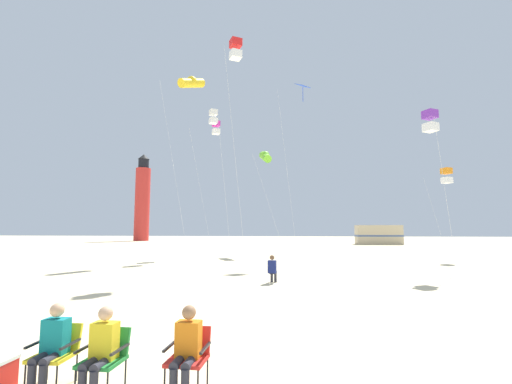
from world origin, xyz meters
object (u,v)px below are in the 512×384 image
object	(u,v)px
spectator_green_chair	(101,348)
lighthouse_distant	(142,200)
kite_box_white	(213,117)
kite_tube_gold	(192,83)
kite_box_violet	(430,121)
camp_chair_green	(106,353)
kite_tube_lime	(265,157)
spectator_red_chair	(186,347)
rv_van_tan	(379,235)
spectator_yellow_chair	(52,343)
camp_chair_yellow	(57,348)
camp_chair_red	(190,352)
kite_box_magenta	(216,128)
kite_box_orange	(447,176)
kite_flyer_standing	(272,268)
kite_box_scarlet	(236,50)
kite_diamond_blue	(301,94)

from	to	relation	value
spectator_green_chair	lighthouse_distant	xyz separation A→B (m)	(-27.16, 59.33, 7.22)
spectator_green_chair	kite_box_white	bearing A→B (deg)	101.77
kite_tube_gold	kite_box_violet	xyz separation A→B (m)	(14.98, -5.77, -5.41)
camp_chair_green	lighthouse_distant	bearing A→B (deg)	116.11
kite_tube_lime	lighthouse_distant	xyz separation A→B (m)	(-26.98, 33.15, -0.92)
spectator_red_chair	kite_tube_lime	size ratio (longest dim) A/B	0.12
rv_van_tan	spectator_yellow_chair	bearing A→B (deg)	-111.31
kite_tube_lime	camp_chair_yellow	bearing A→B (deg)	-91.41
camp_chair_red	kite_box_magenta	distance (m)	26.72
kite_box_orange	spectator_yellow_chair	bearing A→B (deg)	-123.05
kite_box_orange	lighthouse_distant	world-z (taller)	lighthouse_distant
kite_tube_gold	camp_chair_green	bearing A→B (deg)	-75.30
camp_chair_green	kite_flyer_standing	size ratio (longest dim) A/B	0.71
camp_chair_green	kite_tube_lime	distance (m)	27.33
kite_flyer_standing	lighthouse_distant	xyz separation A→B (m)	(-28.78, 49.20, 7.22)
kite_box_violet	lighthouse_distant	xyz separation A→B (m)	(-36.91, 45.01, -0.11)
rv_van_tan	camp_chair_green	bearing A→B (deg)	-110.43
kite_flyer_standing	kite_box_scarlet	bearing A→B (deg)	-52.17
camp_chair_yellow	spectator_green_chair	distance (m)	0.86
kite_box_violet	kite_box_orange	bearing A→B (deg)	64.06
kite_box_violet	kite_box_magenta	size ratio (longest dim) A/B	0.74
spectator_green_chair	kite_flyer_standing	bearing A→B (deg)	82.41
kite_flyer_standing	kite_box_orange	world-z (taller)	kite_box_orange
kite_flyer_standing	camp_chair_yellow	bearing A→B (deg)	82.43
kite_diamond_blue	kite_box_orange	size ratio (longest dim) A/B	1.90
spectator_red_chair	spectator_yellow_chair	bearing A→B (deg)	-176.27
spectator_yellow_chair	kite_box_orange	distance (m)	27.11
kite_box_orange	kite_box_scarlet	distance (m)	17.79
spectator_yellow_chair	camp_chair_red	bearing A→B (deg)	4.77
kite_box_white	lighthouse_distant	world-z (taller)	lighthouse_distant
camp_chair_green	spectator_red_chair	xyz separation A→B (m)	(1.15, 0.06, 0.11)
spectator_yellow_chair	kite_box_scarlet	world-z (taller)	kite_box_scarlet
kite_tube_lime	spectator_yellow_chair	bearing A→B (deg)	-91.40
rv_van_tan	kite_box_white	bearing A→B (deg)	-129.05
spectator_red_chair	lighthouse_distant	distance (m)	65.96
camp_chair_red	camp_chair_yellow	bearing A→B (deg)	-176.28
spectator_yellow_chair	camp_chair_red	distance (m)	1.98
kite_box_scarlet	camp_chair_green	bearing A→B (deg)	-87.06
kite_box_magenta	spectator_green_chair	bearing A→B (deg)	-79.94
spectator_yellow_chair	kite_box_scarlet	xyz separation A→B (m)	(0.11, 13.79, 11.78)
camp_chair_green	kite_box_violet	world-z (taller)	kite_box_violet
spectator_green_chair	spectator_yellow_chair	bearing A→B (deg)	173.94
spectator_green_chair	kite_box_scarlet	distance (m)	18.24
spectator_yellow_chair	spectator_green_chair	xyz separation A→B (m)	(0.81, -0.11, 0.00)
kite_diamond_blue	camp_chair_green	bearing A→B (deg)	-98.77
kite_box_white	kite_tube_lime	world-z (taller)	kite_box_white
kite_tube_gold	kite_box_orange	size ratio (longest dim) A/B	2.08
camp_chair_red	kite_tube_gold	xyz separation A→B (m)	(-6.39, 19.76, 12.86)
spectator_red_chair	camp_chair_yellow	bearing A→B (deg)	179.71
camp_chair_yellow	kite_box_scarlet	world-z (taller)	kite_box_scarlet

